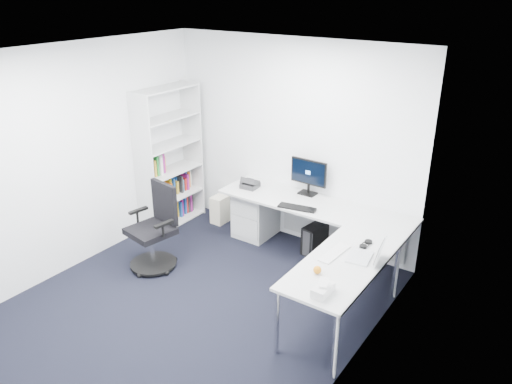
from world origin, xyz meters
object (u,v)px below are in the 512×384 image
Objects in this scene: l_desk at (299,241)px; laptop at (360,248)px; bookshelf at (169,158)px; monitor at (308,177)px; task_chair at (150,229)px.

l_desk is 1.25m from laptop.
monitor is (1.95, 0.53, -0.02)m from bookshelf.
bookshelf is at bearing 178.68° from l_desk.
l_desk is at bearing 142.33° from laptop.
bookshelf is 3.96× the size of monitor.
monitor reaches higher than laptop.
laptop is at bearing -28.56° from l_desk.
laptop is (3.18, -0.60, -0.15)m from bookshelf.
bookshelf is 6.19× the size of laptop.
monitor reaches higher than l_desk.
l_desk is 1.82m from task_chair.
task_chair is at bearing -57.81° from bookshelf.
monitor is (1.28, 1.60, 0.45)m from task_chair.
l_desk is at bearing -1.32° from bookshelf.
bookshelf reaches higher than monitor.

